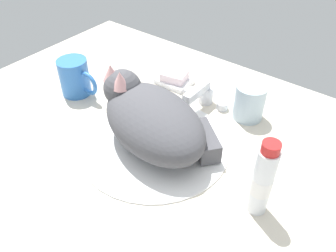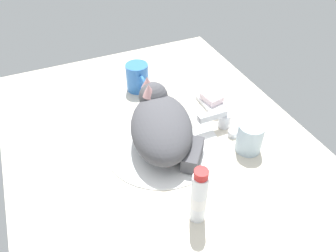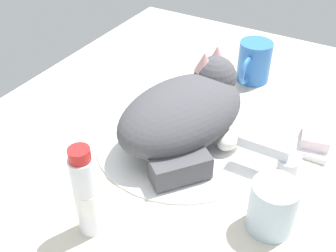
% 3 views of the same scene
% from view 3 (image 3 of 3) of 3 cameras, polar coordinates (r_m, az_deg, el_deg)
% --- Properties ---
extents(ground_plane, '(1.10, 0.83, 0.03)m').
position_cam_3_polar(ground_plane, '(0.79, 1.77, -3.00)').
color(ground_plane, beige).
extents(sink_basin, '(0.32, 0.32, 0.01)m').
position_cam_3_polar(sink_basin, '(0.78, 1.79, -1.97)').
color(sink_basin, white).
rests_on(sink_basin, ground_plane).
extents(faucet, '(0.12, 0.11, 0.06)m').
position_cam_3_polar(faucet, '(0.72, 15.10, -5.09)').
color(faucet, silver).
rests_on(faucet, ground_plane).
extents(cat, '(0.30, 0.23, 0.14)m').
position_cam_3_polar(cat, '(0.75, 2.56, 2.10)').
color(cat, '#4C4C51').
rests_on(cat, sink_basin).
extents(coffee_mug, '(0.12, 0.07, 0.09)m').
position_cam_3_polar(coffee_mug, '(0.97, 11.70, 8.60)').
color(coffee_mug, '#3372C6').
rests_on(coffee_mug, ground_plane).
extents(rinse_cup, '(0.07, 0.07, 0.08)m').
position_cam_3_polar(rinse_cup, '(0.63, 14.14, -10.72)').
color(rinse_cup, silver).
rests_on(rinse_cup, ground_plane).
extents(soap_dish, '(0.09, 0.06, 0.01)m').
position_cam_3_polar(soap_dish, '(0.82, 19.40, -2.29)').
color(soap_dish, white).
rests_on(soap_dish, ground_plane).
extents(soap_bar, '(0.07, 0.06, 0.02)m').
position_cam_3_polar(soap_bar, '(0.81, 19.64, -1.36)').
color(soap_bar, silver).
rests_on(soap_bar, soap_dish).
extents(toothpaste_bottle, '(0.04, 0.04, 0.15)m').
position_cam_3_polar(toothpaste_bottle, '(0.60, -11.19, -9.21)').
color(toothpaste_bottle, white).
rests_on(toothpaste_bottle, ground_plane).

